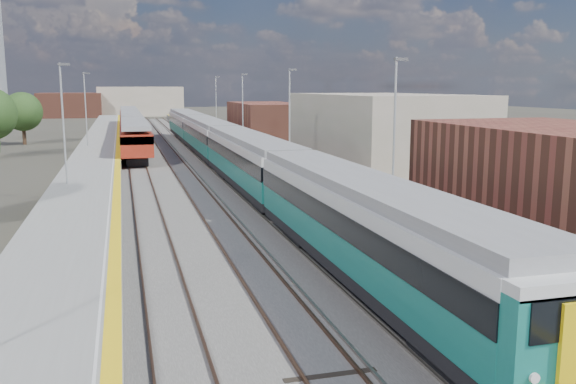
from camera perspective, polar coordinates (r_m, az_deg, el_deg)
name	(u,v)px	position (r m, az deg, el deg)	size (l,w,h in m)	color
ground	(198,164)	(57.18, -8.40, 2.63)	(320.00, 320.00, 0.00)	#47443A
ballast_bed	(171,161)	(59.43, -10.85, 2.86)	(10.50, 155.00, 0.06)	#565451
tracks	(176,158)	(61.13, -10.42, 3.13)	(8.96, 160.00, 0.17)	#4C3323
platform_right	(249,154)	(60.40, -3.71, 3.61)	(4.70, 155.00, 8.52)	slate
platform_left	(97,158)	(59.25, -17.44, 3.04)	(4.30, 155.00, 8.52)	slate
buildings	(66,70)	(145.44, -20.10, 10.69)	(72.00, 185.50, 40.00)	brown
green_train	(225,145)	(50.74, -5.89, 4.36)	(2.94, 81.69, 3.23)	black
red_train	(131,125)	(82.10, -14.45, 6.08)	(2.84, 57.64, 3.59)	black
tree_c	(22,112)	(81.71, -23.59, 6.90)	(4.74, 4.74, 6.42)	#382619
tree_d	(391,116)	(71.68, 9.65, 7.06)	(4.42, 4.42, 5.99)	#382619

